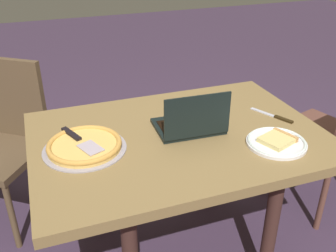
{
  "coord_description": "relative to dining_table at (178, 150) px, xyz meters",
  "views": [
    {
      "loc": [
        0.56,
        1.4,
        1.58
      ],
      "look_at": [
        0.05,
        0.0,
        0.79
      ],
      "focal_mm": 40.89,
      "sensor_mm": 36.0,
      "label": 1
    }
  ],
  "objects": [
    {
      "name": "laptop",
      "position": [
        -0.06,
        -0.0,
        0.13
      ],
      "size": [
        0.31,
        0.24,
        0.21
      ],
      "color": "black",
      "rests_on": "dining_table"
    },
    {
      "name": "dining_table",
      "position": [
        0.0,
        0.0,
        0.0
      ],
      "size": [
        1.31,
        0.92,
        0.74
      ],
      "color": "olive",
      "rests_on": "ground_plane"
    },
    {
      "name": "chair_near",
      "position": [
        0.8,
        -0.7,
        -0.13
      ],
      "size": [
        0.64,
        0.64,
        0.93
      ],
      "color": "brown",
      "rests_on": "ground_plane"
    },
    {
      "name": "chair_far",
      "position": [
        -1.0,
        -0.08,
        -0.13
      ],
      "size": [
        0.56,
        0.56,
        0.88
      ],
      "color": "brown",
      "rests_on": "ground_plane"
    },
    {
      "name": "pizza_plate",
      "position": [
        -0.36,
        0.23,
        0.1
      ],
      "size": [
        0.26,
        0.26,
        0.04
      ],
      "color": "white",
      "rests_on": "dining_table"
    },
    {
      "name": "pizza_tray",
      "position": [
        0.42,
        -0.01,
        0.1
      ],
      "size": [
        0.35,
        0.35,
        0.04
      ],
      "color": "#9C96A1",
      "rests_on": "dining_table"
    },
    {
      "name": "table_knife",
      "position": [
        -0.51,
        0.01,
        0.09
      ],
      "size": [
        0.12,
        0.22,
        0.01
      ],
      "color": "silver",
      "rests_on": "dining_table"
    },
    {
      "name": "ground_plane",
      "position": [
        0.0,
        0.0,
        -0.65
      ],
      "size": [
        12.0,
        12.0,
        0.0
      ],
      "primitive_type": "plane",
      "color": "#402E45"
    }
  ]
}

